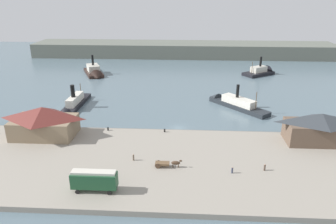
# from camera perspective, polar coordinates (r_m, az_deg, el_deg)

# --- Properties ---
(ground_plane) EXTENTS (320.00, 320.00, 0.00)m
(ground_plane) POSITION_cam_1_polar(r_m,az_deg,el_deg) (94.76, 1.82, -2.89)
(ground_plane) COLOR slate
(quay_promenade) EXTENTS (110.00, 36.00, 1.20)m
(quay_promenade) POSITION_cam_1_polar(r_m,az_deg,el_deg) (74.85, 1.34, -9.27)
(quay_promenade) COLOR gray
(quay_promenade) RESTS_ON ground
(seawall_edge) EXTENTS (110.00, 0.80, 1.00)m
(seawall_edge) POSITION_cam_1_polar(r_m,az_deg,el_deg) (91.27, 1.76, -3.51)
(seawall_edge) COLOR slate
(seawall_edge) RESTS_ON ground
(ferry_shed_customs_shed) EXTENTS (16.47, 10.40, 8.24)m
(ferry_shed_customs_shed) POSITION_cam_1_polar(r_m,az_deg,el_deg) (91.68, -21.18, -1.56)
(ferry_shed_customs_shed) COLOR #847056
(ferry_shed_customs_shed) RESTS_ON quay_promenade
(ferry_shed_east_terminal) EXTENTS (17.09, 8.51, 7.85)m
(ferry_shed_east_terminal) POSITION_cam_1_polar(r_m,az_deg,el_deg) (90.79, 25.38, -2.56)
(ferry_shed_east_terminal) COLOR brown
(ferry_shed_east_terminal) RESTS_ON quay_promenade
(street_tram) EXTENTS (8.90, 2.68, 4.43)m
(street_tram) POSITION_cam_1_polar(r_m,az_deg,el_deg) (65.21, -12.96, -11.58)
(street_tram) COLOR #1E4C2D
(street_tram) RESTS_ON quay_promenade
(horse_cart) EXTENTS (5.98, 1.62, 1.87)m
(horse_cart) POSITION_cam_1_polar(r_m,az_deg,el_deg) (72.19, -0.20, -9.09)
(horse_cart) COLOR brown
(horse_cart) RESTS_ON quay_promenade
(pedestrian_walking_west) EXTENTS (0.40, 0.40, 1.61)m
(pedestrian_walking_west) POSITION_cam_1_polar(r_m,az_deg,el_deg) (75.34, -6.16, -8.01)
(pedestrian_walking_west) COLOR #6B5B4C
(pedestrian_walking_west) RESTS_ON quay_promenade
(pedestrian_by_tram) EXTENTS (0.39, 0.39, 1.59)m
(pedestrian_by_tram) POSITION_cam_1_polar(r_m,az_deg,el_deg) (74.13, 16.77, -9.39)
(pedestrian_by_tram) COLOR #4C3D33
(pedestrian_by_tram) RESTS_ON quay_promenade
(pedestrian_near_east_shed) EXTENTS (0.37, 0.37, 1.51)m
(pedestrian_near_east_shed) POSITION_cam_1_polar(r_m,az_deg,el_deg) (71.49, 11.32, -10.09)
(pedestrian_near_east_shed) COLOR #33384C
(pedestrian_near_east_shed) RESTS_ON quay_promenade
(mooring_post_center_west) EXTENTS (0.44, 0.44, 0.90)m
(mooring_post_center_west) POSITION_cam_1_polar(r_m,az_deg,el_deg) (102.63, -26.54, -2.29)
(mooring_post_center_west) COLOR black
(mooring_post_center_west) RESTS_ON quay_promenade
(mooring_post_center_east) EXTENTS (0.44, 0.44, 0.90)m
(mooring_post_center_east) POSITION_cam_1_polar(r_m,az_deg,el_deg) (91.78, -10.60, -2.95)
(mooring_post_center_east) COLOR black
(mooring_post_center_east) RESTS_ON quay_promenade
(mooring_post_west) EXTENTS (0.44, 0.44, 0.90)m
(mooring_post_west) POSITION_cam_1_polar(r_m,az_deg,el_deg) (89.21, -0.61, -3.29)
(mooring_post_west) COLOR black
(mooring_post_west) RESTS_ON quay_promenade
(ferry_mid_harbor) EXTENTS (4.70, 24.27, 9.46)m
(ferry_mid_harbor) POSITION_cam_1_polar(r_m,az_deg,el_deg) (114.12, -16.55, 1.16)
(ferry_mid_harbor) COLOR black
(ferry_mid_harbor) RESTS_ON ground
(ferry_approaching_east) EXTENTS (20.18, 21.90, 9.64)m
(ferry_approaching_east) POSITION_cam_1_polar(r_m,az_deg,el_deg) (114.16, 11.42, 1.66)
(ferry_approaching_east) COLOR #23282D
(ferry_approaching_east) RESTS_ON ground
(ferry_departing_north) EXTENTS (17.22, 14.78, 11.11)m
(ferry_departing_north) POSITION_cam_1_polar(r_m,az_deg,el_deg) (161.86, 16.32, 6.88)
(ferry_departing_north) COLOR black
(ferry_departing_north) RESTS_ON ground
(ferry_near_quay) EXTENTS (14.40, 21.05, 11.73)m
(ferry_near_quay) POSITION_cam_1_polar(r_m,az_deg,el_deg) (157.42, -12.93, 6.87)
(ferry_near_quay) COLOR black
(ferry_near_quay) RESTS_ON ground
(far_headland) EXTENTS (180.00, 24.00, 8.00)m
(far_headland) POSITION_cam_1_polar(r_m,az_deg,el_deg) (199.65, 2.75, 11.02)
(far_headland) COLOR #60665B
(far_headland) RESTS_ON ground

